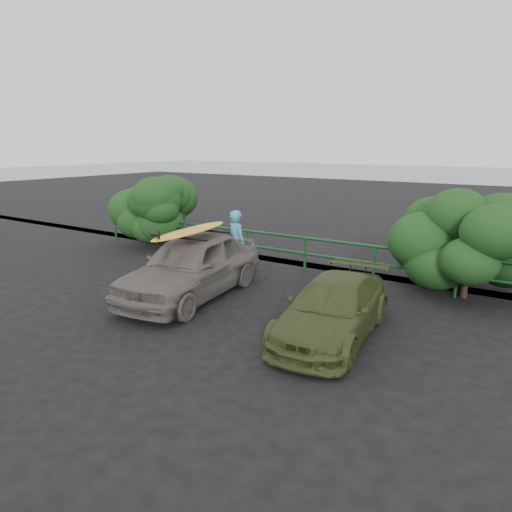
{
  "coord_description": "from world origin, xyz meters",
  "views": [
    {
      "loc": [
        6.73,
        -6.21,
        3.52
      ],
      "look_at": [
        1.3,
        2.03,
        1.12
      ],
      "focal_mm": 32.0,
      "sensor_mm": 36.0,
      "label": 1
    }
  ],
  "objects_px": {
    "sedan": "(192,266)",
    "man": "(237,243)",
    "olive_vehicle": "(333,309)",
    "surfboard": "(191,231)",
    "guardrail": "(275,250)"
  },
  "relations": [
    {
      "from": "guardrail",
      "to": "man",
      "type": "distance_m",
      "value": 1.39
    },
    {
      "from": "guardrail",
      "to": "man",
      "type": "height_order",
      "value": "man"
    },
    {
      "from": "man",
      "to": "olive_vehicle",
      "type": "bearing_deg",
      "value": 171.78
    },
    {
      "from": "olive_vehicle",
      "to": "man",
      "type": "relative_size",
      "value": 2.05
    },
    {
      "from": "guardrail",
      "to": "surfboard",
      "type": "xyz_separation_m",
      "value": [
        -0.27,
        -3.34,
        1.07
      ]
    },
    {
      "from": "man",
      "to": "guardrail",
      "type": "bearing_deg",
      "value": -87.14
    },
    {
      "from": "sedan",
      "to": "man",
      "type": "xyz_separation_m",
      "value": [
        -0.19,
        2.09,
        0.16
      ]
    },
    {
      "from": "guardrail",
      "to": "sedan",
      "type": "xyz_separation_m",
      "value": [
        -0.27,
        -3.34,
        0.23
      ]
    },
    {
      "from": "man",
      "to": "surfboard",
      "type": "bearing_deg",
      "value": 118.44
    },
    {
      "from": "sedan",
      "to": "olive_vehicle",
      "type": "distance_m",
      "value": 3.78
    },
    {
      "from": "guardrail",
      "to": "man",
      "type": "relative_size",
      "value": 7.71
    },
    {
      "from": "guardrail",
      "to": "olive_vehicle",
      "type": "height_order",
      "value": "olive_vehicle"
    },
    {
      "from": "man",
      "to": "surfboard",
      "type": "xyz_separation_m",
      "value": [
        0.19,
        -2.09,
        0.68
      ]
    },
    {
      "from": "olive_vehicle",
      "to": "surfboard",
      "type": "distance_m",
      "value": 3.92
    },
    {
      "from": "guardrail",
      "to": "olive_vehicle",
      "type": "relative_size",
      "value": 3.76
    }
  ]
}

